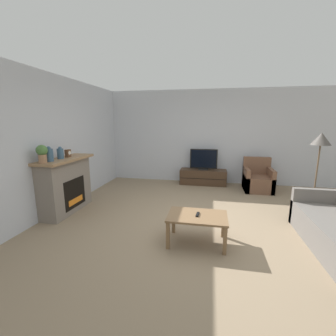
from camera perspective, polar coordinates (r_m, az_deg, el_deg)
name	(u,v)px	position (r m, az deg, el deg)	size (l,w,h in m)	color
ground_plane	(197,224)	(4.16, 7.46, -13.90)	(24.00, 24.00, 0.00)	#89755B
wall_back	(205,137)	(6.74, 9.39, 7.76)	(12.00, 0.06, 2.70)	silver
wall_left	(48,145)	(4.85, -28.10, 5.11)	(0.06, 12.00, 2.70)	silver
fireplace	(66,185)	(4.93, -24.51, -3.87)	(0.50, 1.32, 1.10)	slate
mantel_vase_left	(49,155)	(4.49, -27.93, 3.03)	(0.13, 0.13, 0.27)	#385670
mantel_vase_centre_left	(60,153)	(4.72, -25.68, 3.39)	(0.12, 0.12, 0.23)	#385670
mantel_clock	(68,153)	(4.91, -24.06, 3.44)	(0.08, 0.11, 0.15)	brown
potted_plant	(42,153)	(4.36, -29.35, 3.40)	(0.18, 0.18, 0.31)	#936B4C
tv_stand	(203,177)	(6.62, 8.89, -2.25)	(1.32, 0.46, 0.43)	#422D1E
tv	(204,160)	(6.52, 9.02, 1.97)	(0.77, 0.18, 0.60)	black
armchair	(258,180)	(6.40, 21.80, -2.82)	(0.70, 0.76, 0.85)	brown
coffee_table	(197,219)	(3.43, 7.43, -12.74)	(0.87, 0.57, 0.44)	brown
remote	(198,214)	(3.41, 7.54, -11.61)	(0.05, 0.15, 0.02)	black
floor_lamp	(320,145)	(4.87, 34.23, 4.87)	(0.33, 0.33, 1.60)	black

